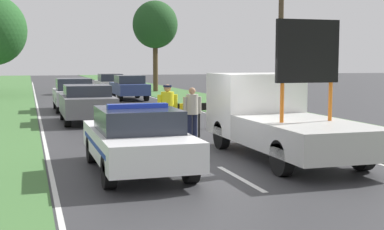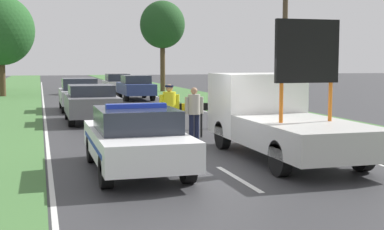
# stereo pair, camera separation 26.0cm
# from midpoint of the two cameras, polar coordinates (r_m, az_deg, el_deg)

# --- Properties ---
(ground_plane) EXTENTS (160.00, 160.00, 0.00)m
(ground_plane) POSITION_cam_midpoint_polar(r_m,az_deg,el_deg) (13.07, 2.48, -5.02)
(ground_plane) COLOR #333335
(lane_markings) EXTENTS (7.64, 69.15, 0.01)m
(lane_markings) POSITION_cam_midpoint_polar(r_m,az_deg,el_deg) (29.62, -7.98, 1.01)
(lane_markings) COLOR silver
(lane_markings) RESTS_ON ground
(grass_verge_left) EXTENTS (4.52, 120.00, 0.03)m
(grass_verge_left) POSITION_cam_midpoint_polar(r_m,az_deg,el_deg) (32.34, -19.53, 1.15)
(grass_verge_left) COLOR #427038
(grass_verge_left) RESTS_ON ground
(grass_verge_right) EXTENTS (4.52, 120.00, 0.03)m
(grass_verge_right) POSITION_cam_midpoint_polar(r_m,az_deg,el_deg) (33.84, 1.66, 1.68)
(grass_verge_right) COLOR #427038
(grass_verge_right) RESTS_ON ground
(police_car) EXTENTS (1.89, 4.57, 1.53)m
(police_car) POSITION_cam_midpoint_polar(r_m,az_deg,el_deg) (11.85, -5.42, -2.51)
(police_car) COLOR white
(police_car) RESTS_ON ground
(work_truck) EXTENTS (2.23, 5.88, 3.39)m
(work_truck) POSITION_cam_midpoint_polar(r_m,az_deg,el_deg) (14.04, 9.46, -0.11)
(work_truck) COLOR white
(work_truck) RESTS_ON ground
(road_barrier) EXTENTS (2.83, 0.08, 1.10)m
(road_barrier) POSITION_cam_midpoint_polar(r_m,az_deg,el_deg) (16.82, -2.24, 0.54)
(road_barrier) COLOR black
(road_barrier) RESTS_ON ground
(police_officer) EXTENTS (0.63, 0.40, 1.74)m
(police_officer) POSITION_cam_midpoint_polar(r_m,az_deg,el_deg) (16.19, -1.97, 0.78)
(police_officer) COLOR #191E38
(police_officer) RESTS_ON ground
(pedestrian_civilian) EXTENTS (0.59, 0.37, 1.64)m
(pedestrian_civilian) POSITION_cam_midpoint_polar(r_m,az_deg,el_deg) (16.38, 0.68, 0.59)
(pedestrian_civilian) COLOR #191E38
(pedestrian_civilian) RESTS_ON ground
(traffic_cone_near_police) EXTENTS (0.52, 0.52, 0.71)m
(traffic_cone_near_police) POSITION_cam_midpoint_polar(r_m,az_deg,el_deg) (18.28, 5.83, -0.82)
(traffic_cone_near_police) COLOR black
(traffic_cone_near_police) RESTS_ON ground
(traffic_cone_centre_front) EXTENTS (0.51, 0.51, 0.70)m
(traffic_cone_centre_front) POSITION_cam_midpoint_polar(r_m,az_deg,el_deg) (17.42, 5.02, -1.17)
(traffic_cone_centre_front) COLOR black
(traffic_cone_centre_front) RESTS_ON ground
(queued_car_suv_grey) EXTENTS (1.94, 4.08, 1.50)m
(queued_car_suv_grey) POSITION_cam_midpoint_polar(r_m,az_deg,el_deg) (21.65, -10.37, 1.29)
(queued_car_suv_grey) COLOR slate
(queued_car_suv_grey) RESTS_ON ground
(queued_car_sedan_silver) EXTENTS (1.83, 4.18, 1.60)m
(queued_car_sedan_silver) POSITION_cam_midpoint_polar(r_m,az_deg,el_deg) (26.97, -11.67, 2.23)
(queued_car_sedan_silver) COLOR #B2B2B7
(queued_car_sedan_silver) RESTS_ON ground
(queued_car_hatch_blue) EXTENTS (1.85, 4.48, 1.54)m
(queued_car_hatch_blue) POSITION_cam_midpoint_polar(r_m,az_deg,el_deg) (34.06, -5.81, 3.00)
(queued_car_hatch_blue) COLOR navy
(queued_car_hatch_blue) RESTS_ON ground
(queued_car_van_white) EXTENTS (1.86, 4.31, 1.46)m
(queued_car_van_white) POSITION_cam_midpoint_polar(r_m,az_deg,el_deg) (41.14, -7.79, 3.40)
(queued_car_van_white) COLOR silver
(queued_car_van_white) RESTS_ON ground
(roadside_tree_near_left) EXTENTS (3.68, 3.68, 6.66)m
(roadside_tree_near_left) POSITION_cam_midpoint_polar(r_m,az_deg,el_deg) (46.11, -19.58, 8.28)
(roadside_tree_near_left) COLOR #4C3823
(roadside_tree_near_left) RESTS_ON ground
(roadside_tree_near_right) EXTENTS (3.54, 3.54, 7.15)m
(roadside_tree_near_right) POSITION_cam_midpoint_polar(r_m,az_deg,el_deg) (42.67, -3.00, 9.56)
(roadside_tree_near_right) COLOR #4C3823
(roadside_tree_near_right) RESTS_ON ground
(roadside_tree_mid_left) EXTENTS (4.52, 4.52, 6.88)m
(roadside_tree_mid_left) POSITION_cam_midpoint_polar(r_m,az_deg,el_deg) (38.89, -19.55, 8.49)
(roadside_tree_mid_left) COLOR #4C3823
(roadside_tree_mid_left) RESTS_ON ground
(utility_pole) EXTENTS (1.20, 0.20, 6.65)m
(utility_pole) POSITION_cam_midpoint_polar(r_m,az_deg,el_deg) (21.09, 10.23, 8.39)
(utility_pole) COLOR #473828
(utility_pole) RESTS_ON ground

